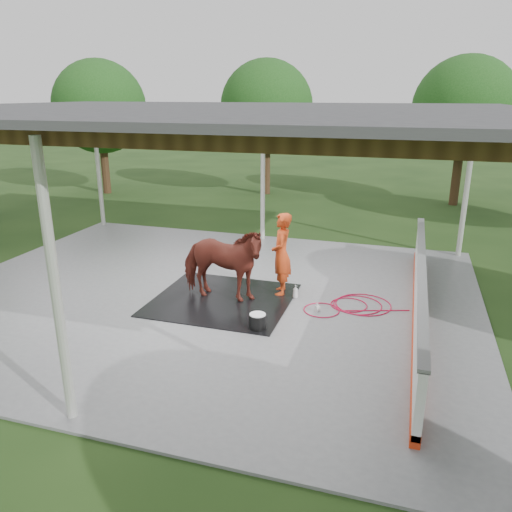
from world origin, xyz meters
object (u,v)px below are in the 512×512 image
(handler, at_px, (281,254))
(wash_bucket, at_px, (258,321))
(horse, at_px, (222,263))
(dasher_board, at_px, (419,295))

(handler, distance_m, wash_bucket, 2.03)
(horse, distance_m, wash_bucket, 1.75)
(dasher_board, bearing_deg, handler, 169.42)
(dasher_board, bearing_deg, wash_bucket, -155.37)
(dasher_board, xyz_separation_m, handler, (-2.94, 0.55, 0.38))
(dasher_board, distance_m, horse, 4.08)
(dasher_board, relative_size, wash_bucket, 23.63)
(handler, bearing_deg, wash_bucket, -12.14)
(dasher_board, relative_size, horse, 4.07)
(dasher_board, height_order, horse, horse)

